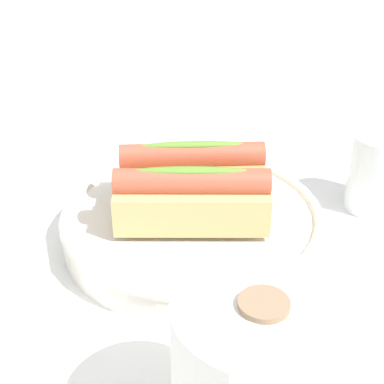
{
  "coord_description": "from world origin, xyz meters",
  "views": [
    {
      "loc": [
        0.11,
        0.52,
        0.36
      ],
      "look_at": [
        0.03,
        0.02,
        0.06
      ],
      "focal_mm": 54.36,
      "sensor_mm": 36.0,
      "label": 1
    }
  ],
  "objects_px": {
    "serving_bowl": "(192,222)",
    "hotdog_back": "(192,199)",
    "hotdog_front": "(192,172)",
    "paper_towel_roll": "(257,384)",
    "water_glass": "(379,174)"
  },
  "relations": [
    {
      "from": "serving_bowl",
      "to": "hotdog_back",
      "type": "distance_m",
      "value": 0.05
    },
    {
      "from": "hotdog_back",
      "to": "hotdog_front",
      "type": "bearing_deg",
      "value": -99.72
    },
    {
      "from": "hotdog_back",
      "to": "serving_bowl",
      "type": "bearing_deg",
      "value": -99.72
    },
    {
      "from": "serving_bowl",
      "to": "hotdog_back",
      "type": "relative_size",
      "value": 1.75
    },
    {
      "from": "hotdog_back",
      "to": "paper_towel_roll",
      "type": "bearing_deg",
      "value": 91.27
    },
    {
      "from": "serving_bowl",
      "to": "hotdog_back",
      "type": "height_order",
      "value": "hotdog_back"
    },
    {
      "from": "serving_bowl",
      "to": "hotdog_front",
      "type": "xyz_separation_m",
      "value": [
        -0.0,
        -0.03,
        0.05
      ]
    },
    {
      "from": "serving_bowl",
      "to": "water_glass",
      "type": "relative_size",
      "value": 3.04
    },
    {
      "from": "serving_bowl",
      "to": "paper_towel_roll",
      "type": "distance_m",
      "value": 0.26
    },
    {
      "from": "water_glass",
      "to": "hotdog_front",
      "type": "bearing_deg",
      "value": 0.9
    },
    {
      "from": "paper_towel_roll",
      "to": "serving_bowl",
      "type": "bearing_deg",
      "value": -89.91
    },
    {
      "from": "hotdog_back",
      "to": "water_glass",
      "type": "bearing_deg",
      "value": -165.53
    },
    {
      "from": "hotdog_front",
      "to": "water_glass",
      "type": "distance_m",
      "value": 0.21
    },
    {
      "from": "serving_bowl",
      "to": "hotdog_front",
      "type": "relative_size",
      "value": 1.77
    },
    {
      "from": "paper_towel_roll",
      "to": "hotdog_front",
      "type": "bearing_deg",
      "value": -90.85
    }
  ]
}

